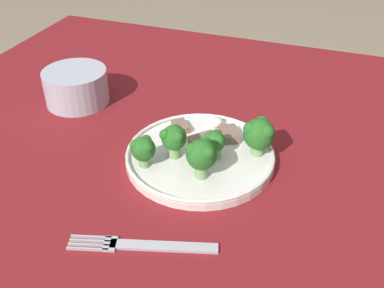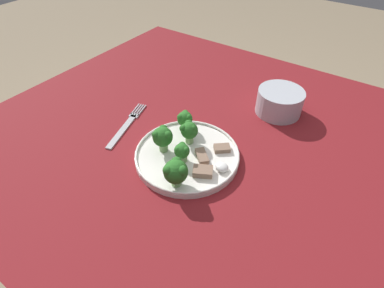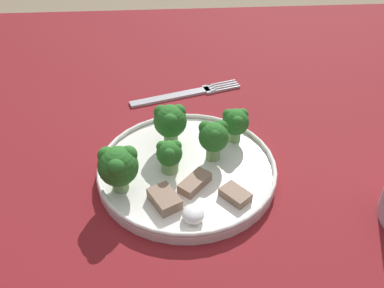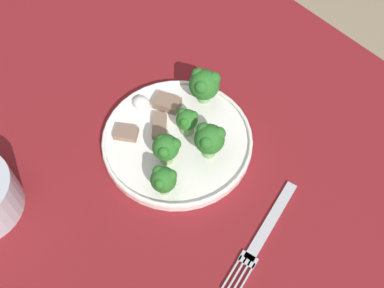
# 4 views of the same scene
# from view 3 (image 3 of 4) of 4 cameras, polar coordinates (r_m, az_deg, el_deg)

# --- Properties ---
(table) EXTENTS (1.08, 0.97, 0.76)m
(table) POSITION_cam_3_polar(r_m,az_deg,el_deg) (0.69, 6.93, -9.27)
(table) COLOR maroon
(table) RESTS_ON ground_plane
(dinner_plate) EXTENTS (0.23, 0.23, 0.02)m
(dinner_plate) POSITION_cam_3_polar(r_m,az_deg,el_deg) (0.59, -0.64, -3.28)
(dinner_plate) COLOR white
(dinner_plate) RESTS_ON table
(fork) EXTENTS (0.07, 0.19, 0.00)m
(fork) POSITION_cam_3_polar(r_m,az_deg,el_deg) (0.75, -0.90, 6.37)
(fork) COLOR #B2B2B7
(fork) RESTS_ON table
(broccoli_floret_near_rim_left) EXTENTS (0.04, 0.04, 0.05)m
(broccoli_floret_near_rim_left) POSITION_cam_3_polar(r_m,az_deg,el_deg) (0.58, 2.73, 1.07)
(broccoli_floret_near_rim_left) COLOR #7FA866
(broccoli_floret_near_rim_left) RESTS_ON dinner_plate
(broccoli_floret_center_left) EXTENTS (0.05, 0.04, 0.06)m
(broccoli_floret_center_left) POSITION_cam_3_polar(r_m,az_deg,el_deg) (0.60, -2.78, 2.93)
(broccoli_floret_center_left) COLOR #7FA866
(broccoli_floret_center_left) RESTS_ON dinner_plate
(broccoli_floret_back_left) EXTENTS (0.04, 0.04, 0.05)m
(broccoli_floret_back_left) POSITION_cam_3_polar(r_m,az_deg,el_deg) (0.62, 5.57, 2.81)
(broccoli_floret_back_left) COLOR #7FA866
(broccoli_floret_back_left) RESTS_ON dinner_plate
(broccoli_floret_front_left) EXTENTS (0.03, 0.03, 0.04)m
(broccoli_floret_front_left) POSITION_cam_3_polar(r_m,az_deg,el_deg) (0.57, -2.90, -1.32)
(broccoli_floret_front_left) COLOR #7FA866
(broccoli_floret_front_left) RESTS_ON dinner_plate
(broccoli_floret_center_back) EXTENTS (0.05, 0.05, 0.06)m
(broccoli_floret_center_back) POSITION_cam_3_polar(r_m,az_deg,el_deg) (0.54, -9.38, -2.73)
(broccoli_floret_center_back) COLOR #7FA866
(broccoli_floret_center_back) RESTS_ON dinner_plate
(meat_slice_front_slice) EXTENTS (0.05, 0.05, 0.01)m
(meat_slice_front_slice) POSITION_cam_3_polar(r_m,az_deg,el_deg) (0.56, 0.34, -4.93)
(meat_slice_front_slice) COLOR #846651
(meat_slice_front_slice) RESTS_ON dinner_plate
(meat_slice_middle_slice) EXTENTS (0.04, 0.04, 0.01)m
(meat_slice_middle_slice) POSITION_cam_3_polar(r_m,az_deg,el_deg) (0.55, 5.53, -6.39)
(meat_slice_middle_slice) COLOR #846651
(meat_slice_middle_slice) RESTS_ON dinner_plate
(meat_slice_rear_slice) EXTENTS (0.05, 0.04, 0.01)m
(meat_slice_rear_slice) POSITION_cam_3_polar(r_m,az_deg,el_deg) (0.54, -3.49, -6.97)
(meat_slice_rear_slice) COLOR #846651
(meat_slice_rear_slice) RESTS_ON dinner_plate
(sauce_dollop) EXTENTS (0.03, 0.03, 0.02)m
(sauce_dollop) POSITION_cam_3_polar(r_m,az_deg,el_deg) (0.52, 0.15, -8.88)
(sauce_dollop) COLOR white
(sauce_dollop) RESTS_ON dinner_plate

